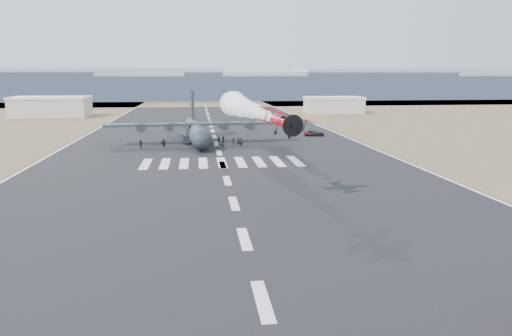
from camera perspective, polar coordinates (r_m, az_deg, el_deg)
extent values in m
plane|color=black|center=(32.14, 0.76, -14.92)|extent=(500.00, 500.00, 0.00)
cube|color=brown|center=(259.14, -5.96, 7.51)|extent=(500.00, 80.00, 0.00)
cube|color=#8191A4|center=(295.20, -18.96, 9.03)|extent=(150.00, 50.00, 17.00)
cube|color=#8191A4|center=(288.86, -6.08, 9.12)|extent=(150.00, 50.00, 13.00)
cube|color=#8191A4|center=(296.90, 6.74, 9.34)|extent=(150.00, 50.00, 15.00)
cube|color=#8191A4|center=(318.29, 18.35, 9.14)|extent=(150.00, 50.00, 17.00)
cube|color=#A9A397|center=(180.63, -22.36, 6.40)|extent=(24.00, 14.00, 6.00)
cube|color=silver|center=(180.46, -22.44, 7.44)|extent=(24.50, 14.50, 0.80)
cube|color=#A9A397|center=(185.90, 8.87, 7.04)|extent=(20.00, 12.00, 5.20)
cube|color=silver|center=(185.74, 8.89, 7.93)|extent=(20.50, 12.50, 0.80)
cylinder|color=red|center=(54.03, 3.09, 5.23)|extent=(1.47, 5.31, 0.94)
sphere|color=black|center=(54.20, 3.04, 5.64)|extent=(0.73, 0.73, 0.73)
cylinder|color=black|center=(51.62, 3.85, 4.97)|extent=(1.11, 0.73, 1.05)
cylinder|color=black|center=(51.27, 3.96, 4.93)|extent=(2.30, 0.27, 2.31)
cube|color=red|center=(53.66, 3.21, 4.80)|extent=(6.13, 1.66, 1.92)
cube|color=red|center=(53.25, 3.32, 6.11)|extent=(6.33, 1.68, 1.98)
cube|color=red|center=(56.30, 2.43, 5.99)|extent=(0.20, 0.95, 1.05)
cube|color=red|center=(56.34, 2.43, 5.46)|extent=(2.16, 0.94, 0.08)
cylinder|color=black|center=(53.14, 2.45, 3.78)|extent=(0.17, 0.47, 0.46)
cylinder|color=black|center=(53.60, 4.19, 3.82)|extent=(0.17, 0.47, 0.46)
sphere|color=white|center=(56.55, 2.37, 5.48)|extent=(0.73, 0.73, 0.73)
sphere|color=white|center=(58.97, 1.74, 5.73)|extent=(1.01, 1.01, 1.01)
sphere|color=white|center=(61.40, 1.16, 5.95)|extent=(1.29, 1.29, 1.29)
sphere|color=white|center=(63.84, 0.62, 6.16)|extent=(1.57, 1.57, 1.57)
sphere|color=white|center=(66.28, 0.12, 6.36)|extent=(1.85, 1.85, 1.85)
sphere|color=white|center=(68.73, -0.34, 6.54)|extent=(2.13, 2.13, 2.13)
sphere|color=white|center=(71.18, -0.78, 6.70)|extent=(2.41, 2.41, 2.41)
sphere|color=white|center=(73.63, -1.18, 6.86)|extent=(2.69, 2.69, 2.69)
sphere|color=white|center=(76.10, -1.56, 7.00)|extent=(2.97, 2.97, 2.97)
sphere|color=white|center=(78.56, -1.91, 7.14)|extent=(3.25, 3.25, 3.25)
sphere|color=white|center=(81.03, -2.25, 7.26)|extent=(3.53, 3.53, 3.53)
sphere|color=white|center=(83.50, -2.56, 7.38)|extent=(3.81, 3.81, 3.81)
sphere|color=white|center=(85.97, -2.86, 7.49)|extent=(4.09, 4.09, 4.09)
cylinder|color=#1C222A|center=(102.69, -6.85, 4.12)|extent=(5.29, 25.46, 3.61)
sphere|color=#1C222A|center=(90.17, -6.31, 3.23)|extent=(3.61, 3.61, 3.61)
cone|color=#1C222A|center=(115.23, -7.27, 4.81)|extent=(3.96, 5.64, 3.61)
cube|color=#1C222A|center=(101.61, -6.83, 5.02)|extent=(36.27, 6.20, 0.45)
cylinder|color=#1C222A|center=(101.08, -12.97, 4.54)|extent=(1.85, 3.53, 1.62)
cylinder|color=#3F3F44|center=(99.29, -13.01, 4.44)|extent=(3.06, 0.25, 3.07)
cylinder|color=#1C222A|center=(101.00, -9.89, 4.65)|extent=(1.85, 3.53, 1.62)
cylinder|color=#3F3F44|center=(99.20, -9.87, 4.55)|extent=(3.06, 0.25, 3.07)
cylinder|color=#1C222A|center=(101.71, -3.76, 4.83)|extent=(1.85, 3.53, 1.62)
cylinder|color=#3F3F44|center=(99.92, -3.63, 4.72)|extent=(3.06, 0.25, 3.07)
cylinder|color=#1C222A|center=(102.49, -0.74, 4.89)|extent=(1.85, 3.53, 1.62)
cylinder|color=#3F3F44|center=(100.72, -0.56, 4.79)|extent=(3.06, 0.25, 3.07)
cube|color=#1C222A|center=(113.07, -7.27, 7.00)|extent=(0.81, 4.09, 7.22)
cube|color=#1C222A|center=(113.81, -7.24, 5.11)|extent=(12.79, 3.55, 0.32)
cube|color=#1C222A|center=(103.63, -7.96, 3.40)|extent=(1.44, 5.48, 1.44)
cylinder|color=black|center=(103.70, -7.95, 3.13)|extent=(0.52, 1.02, 0.99)
cube|color=#1C222A|center=(103.89, -5.77, 3.46)|extent=(1.44, 5.48, 1.44)
cylinder|color=black|center=(103.95, -5.76, 3.19)|extent=(0.52, 1.02, 0.99)
cylinder|color=black|center=(93.11, -6.41, 2.26)|extent=(0.41, 0.83, 0.81)
imported|color=black|center=(115.32, 6.66, 3.98)|extent=(4.91, 2.90, 1.28)
imported|color=black|center=(97.21, -1.72, 2.98)|extent=(0.83, 0.76, 1.85)
imported|color=black|center=(99.03, -3.72, 3.11)|extent=(0.57, 0.91, 1.85)
imported|color=black|center=(98.89, -2.59, 3.02)|extent=(0.59, 1.06, 1.57)
imported|color=black|center=(100.55, -4.25, 3.14)|extent=(1.01, 1.01, 1.61)
imported|color=black|center=(100.34, -6.58, 3.12)|extent=(0.99, 0.86, 1.72)
imported|color=black|center=(97.60, -10.50, 2.79)|extent=(1.63, 1.21, 1.70)
imported|color=black|center=(99.83, -2.02, 3.11)|extent=(0.64, 0.55, 1.62)
imported|color=black|center=(97.38, -13.02, 2.67)|extent=(0.89, 0.94, 1.65)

